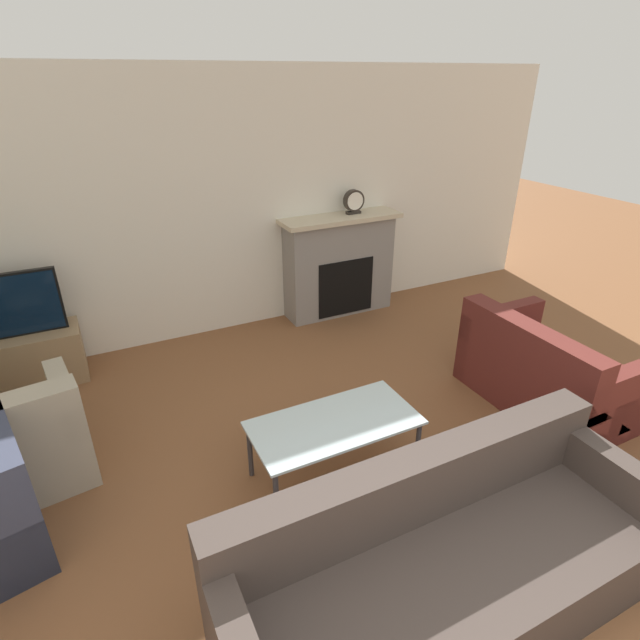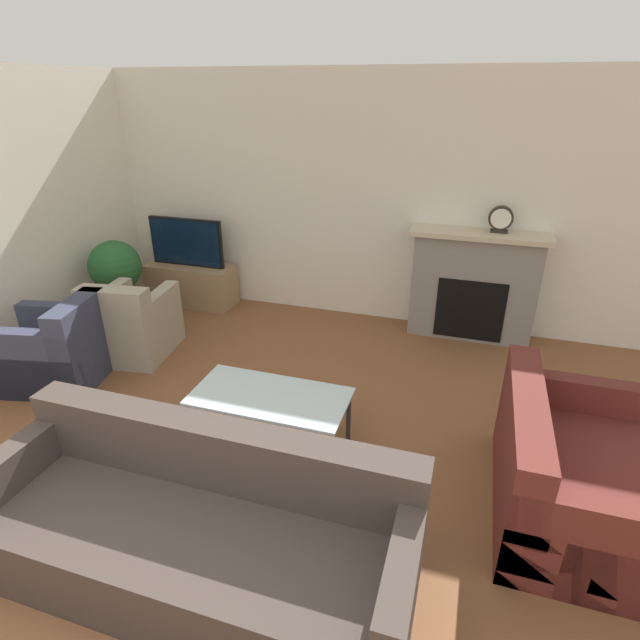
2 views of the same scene
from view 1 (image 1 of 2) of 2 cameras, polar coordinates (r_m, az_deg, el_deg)
The scene contains 9 objects.
wall_back at distance 5.31m, azimuth -12.94°, elevation 12.17°, with size 8.65×0.06×2.70m.
fireplace at distance 5.84m, azimuth 2.20°, elevation 6.52°, with size 1.39×0.41×1.17m.
tv_stand at distance 5.30m, azimuth -31.25°, elevation -4.06°, with size 1.10×0.44×0.50m.
tv at distance 5.08m, azimuth -32.67°, elevation 1.25°, with size 0.95×0.06×0.58m.
couch_sectional at distance 2.96m, azimuth 13.99°, elevation -25.76°, with size 2.37×0.86×0.82m.
couch_loveseat at distance 4.70m, azimuth 24.47°, elevation -5.64°, with size 0.91×1.36×0.82m.
armchair_accent at distance 4.09m, azimuth -30.06°, elevation -11.83°, with size 0.78×0.88×0.82m.
coffee_table at distance 3.51m, azimuth 1.66°, elevation -12.10°, with size 1.15×0.57×0.46m.
mantel_clock at distance 5.73m, azimuth 3.87°, elevation 13.37°, with size 0.24×0.07×0.27m.
Camera 1 is at (-1.20, -0.10, 2.59)m, focal length 28.00 mm.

